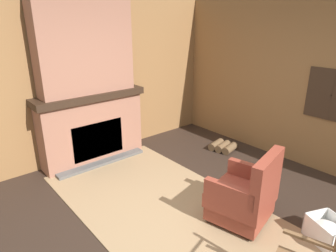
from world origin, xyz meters
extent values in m
plane|color=#2D2119|center=(0.00, 0.00, 0.00)|extent=(14.00, 14.00, 0.00)
cube|color=olive|center=(-2.63, 0.00, 1.35)|extent=(0.06, 5.80, 2.70)
cube|color=olive|center=(0.00, 2.63, 1.35)|extent=(5.80, 0.06, 2.70)
cube|color=#382619|center=(0.34, 2.59, 1.26)|extent=(0.74, 0.02, 0.77)
cube|color=silver|center=(0.34, 2.60, 1.26)|extent=(0.70, 0.01, 0.73)
cube|color=#382619|center=(0.34, 2.58, 1.26)|extent=(0.02, 0.02, 0.73)
cube|color=#382619|center=(0.34, 2.58, 1.26)|extent=(0.70, 0.02, 0.02)
cube|color=#93604C|center=(-2.39, 0.00, 0.54)|extent=(0.42, 1.73, 1.09)
cube|color=black|center=(-2.23, 0.00, 0.43)|extent=(0.08, 0.90, 0.61)
cube|color=#565451|center=(-2.11, 0.00, 0.03)|extent=(0.16, 1.56, 0.06)
cube|color=black|center=(-2.39, 0.00, 1.14)|extent=(0.52, 1.83, 0.11)
cube|color=#93604C|center=(-2.39, 0.00, 1.94)|extent=(0.37, 1.53, 1.48)
cube|color=#997A56|center=(-0.32, 0.02, 0.01)|extent=(3.91, 1.91, 0.01)
cube|color=brown|center=(0.29, 0.58, 0.18)|extent=(0.77, 0.80, 0.24)
cube|color=brown|center=(0.29, 0.58, 0.33)|extent=(0.81, 0.84, 0.18)
cube|color=brown|center=(0.56, 0.64, 0.68)|extent=(0.28, 0.72, 0.52)
cube|color=brown|center=(0.34, 0.28, 0.52)|extent=(0.61, 0.22, 0.20)
cube|color=brown|center=(0.20, 0.88, 0.52)|extent=(0.61, 0.22, 0.20)
cylinder|color=#332319|center=(0.10, 0.24, 0.03)|extent=(0.06, 0.06, 0.06)
cylinder|color=#332319|center=(-0.03, 0.80, 0.03)|extent=(0.06, 0.06, 0.06)
cylinder|color=#332319|center=(0.62, 0.37, 0.03)|extent=(0.06, 0.06, 0.06)
cylinder|color=#332319|center=(0.49, 0.92, 0.03)|extent=(0.06, 0.06, 0.06)
cube|color=brown|center=(1.32, 0.08, 0.64)|extent=(0.41, 0.15, 0.02)
cylinder|color=brown|center=(-1.31, 1.99, 0.07)|extent=(0.22, 0.39, 0.14)
cylinder|color=brown|center=(-1.17, 2.02, 0.07)|extent=(0.22, 0.39, 0.14)
cylinder|color=brown|center=(-1.03, 2.05, 0.07)|extent=(0.22, 0.39, 0.14)
cube|color=white|center=(1.18, 0.99, 0.01)|extent=(0.52, 0.47, 0.01)
cube|color=white|center=(0.99, 1.07, 0.14)|extent=(0.14, 0.31, 0.28)
cube|color=white|center=(1.11, 0.85, 0.14)|extent=(0.39, 0.17, 0.28)
ellipsoid|color=white|center=(1.18, 0.99, 0.16)|extent=(0.41, 0.38, 0.17)
ellipsoid|color=#B24C42|center=(-2.43, -0.37, 1.24)|extent=(0.11, 0.11, 0.08)
cylinder|color=white|center=(-2.43, -0.37, 1.35)|extent=(0.06, 0.06, 0.15)
cube|color=brown|center=(-2.43, 0.71, 1.28)|extent=(0.15, 0.24, 0.16)
cube|color=silver|center=(-2.36, 0.71, 1.29)|extent=(0.01, 0.04, 0.02)
cylinder|color=#336093|center=(-2.45, -0.12, 1.32)|extent=(0.07, 0.25, 0.25)
camera|label=1|loc=(2.09, -2.09, 2.37)|focal=32.00mm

